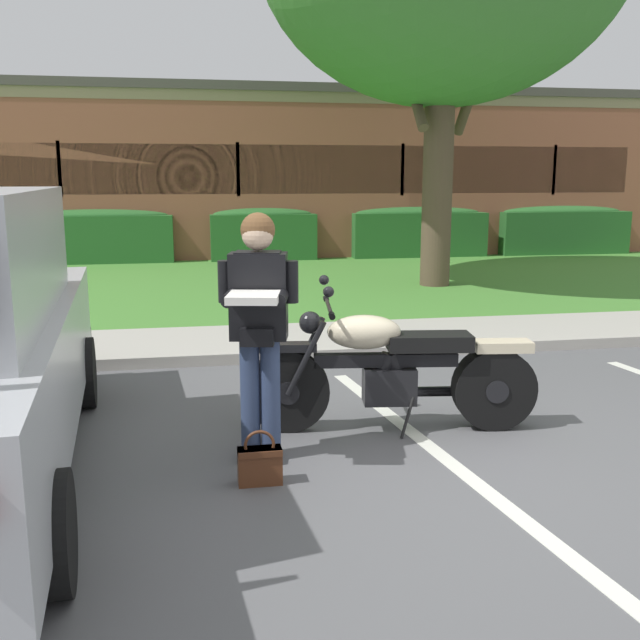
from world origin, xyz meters
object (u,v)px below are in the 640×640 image
Objects in this scene: motorcycle at (404,370)px; hedge_center_left at (263,233)px; brick_building at (226,174)px; hedge_left at (96,236)px; rider_person at (259,318)px; hedge_center_right at (417,231)px; handbag at (260,462)px; hedge_right at (560,229)px.

motorcycle is 0.93× the size of hedge_center_left.
brick_building is (-0.46, 16.91, 1.54)m from motorcycle.
motorcycle is 0.66× the size of hedge_left.
motorcycle is 1.33m from rider_person.
rider_person is 0.52× the size of hedge_center_right.
hedge_center_right is at bearing 68.01° from handbag.
handbag is at bearing -92.38° from brick_building.
hedge_center_right reaches higher than handbag.
hedge_center_right is (5.01, 12.40, 0.51)m from handbag.
hedge_left is at bearing 180.00° from hedge_center_right.
brick_building is (0.69, 17.32, 1.01)m from rider_person.
handbag is 12.48m from hedge_center_left.
brick_building is at bearing 128.72° from hedge_center_right.
handbag is 13.38m from hedge_center_right.
hedge_left is (-3.64, 11.58, 0.17)m from motorcycle.
motorcycle is 1.49m from handbag.
hedge_center_left is (3.73, 0.00, 0.00)m from hedge_left.
handbag is at bearing -111.99° from hedge_center_right.
rider_person reaches higher than hedge_center_left.
brick_building is (-4.27, 5.33, 1.37)m from hedge_center_right.
hedge_left and hedge_center_right have the same top height.
hedge_center_left is at bearing 84.13° from rider_person.
rider_person is (-1.15, -0.42, 0.53)m from motorcycle.
hedge_right is 0.14× the size of brick_building.
hedge_left reaches higher than motorcycle.
hedge_center_right is (3.73, -0.00, -0.00)m from hedge_center_left.
hedge_right is 9.71m from brick_building.
handbag is 0.11× the size of hedge_center_right.
motorcycle is at bearing -72.53° from hedge_left.
hedge_center_left is 7.46m from hedge_right.
motorcycle reaches higher than handbag.
hedge_center_right is 6.97m from brick_building.
hedge_center_left is 0.74× the size of hedge_center_right.
handbag is 0.02× the size of brick_building.
hedge_left and hedge_center_left have the same top height.
hedge_center_right is at bearing -0.00° from hedge_center_left.
hedge_left is at bearing 101.76° from rider_person.
rider_person is 0.71× the size of hedge_center_left.
hedge_left is 3.73m from hedge_center_left.
hedge_left is 6.36m from brick_building.
hedge_center_left is at bearing 89.57° from motorcycle.
rider_person is 0.07× the size of brick_building.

